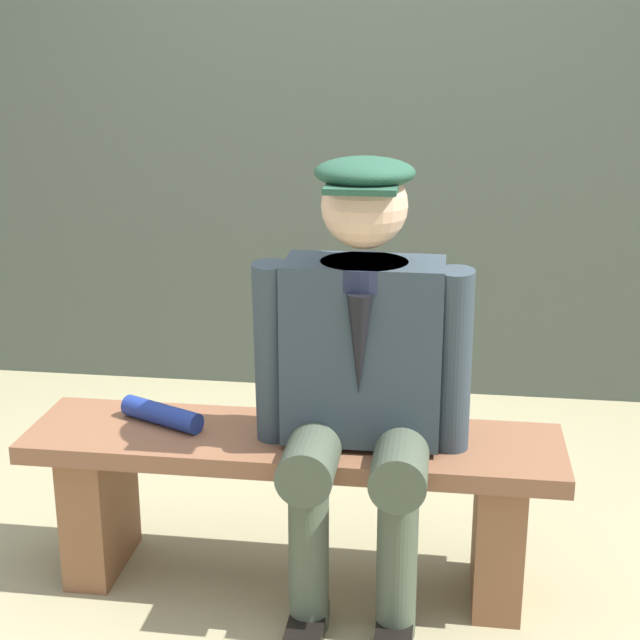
# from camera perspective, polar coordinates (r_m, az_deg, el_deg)

# --- Properties ---
(ground_plane) EXTENTS (30.00, 30.00, 0.00)m
(ground_plane) POSITION_cam_1_polar(r_m,az_deg,el_deg) (2.96, -1.59, -15.34)
(ground_plane) COLOR tan
(bench) EXTENTS (1.54, 0.38, 0.47)m
(bench) POSITION_cam_1_polar(r_m,az_deg,el_deg) (2.80, -1.65, -9.82)
(bench) COLOR brown
(bench) RESTS_ON ground
(seated_man) EXTENTS (0.60, 0.53, 1.27)m
(seated_man) POSITION_cam_1_polar(r_m,az_deg,el_deg) (2.58, 2.48, -2.93)
(seated_man) COLOR #303D46
(seated_man) RESTS_ON ground
(rolled_magazine) EXTENTS (0.27, 0.17, 0.06)m
(rolled_magazine) POSITION_cam_1_polar(r_m,az_deg,el_deg) (2.84, -9.51, -5.62)
(rolled_magazine) COLOR navy
(rolled_magazine) RESTS_ON bench
(stadium_wall) EXTENTS (12.00, 0.24, 2.04)m
(stadium_wall) POSITION_cam_1_polar(r_m,az_deg,el_deg) (4.26, 2.20, 9.36)
(stadium_wall) COLOR #4E584C
(stadium_wall) RESTS_ON ground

